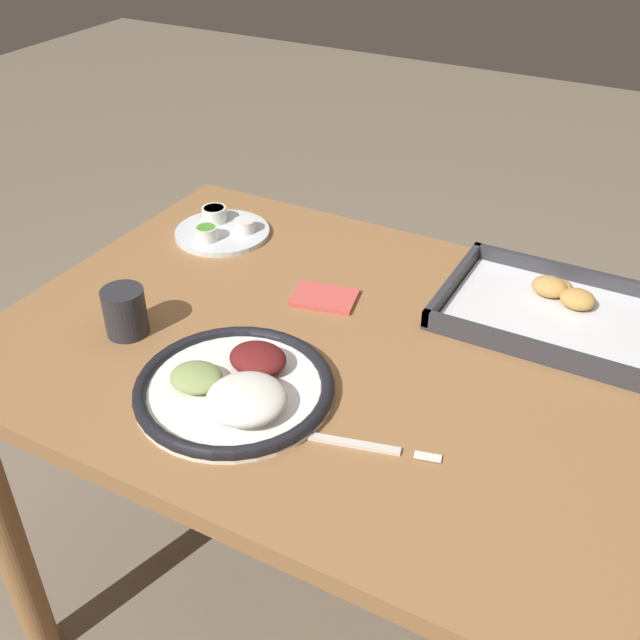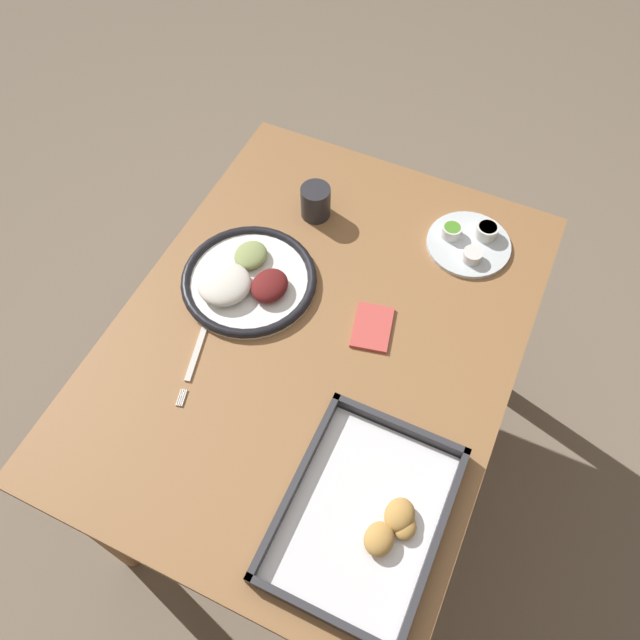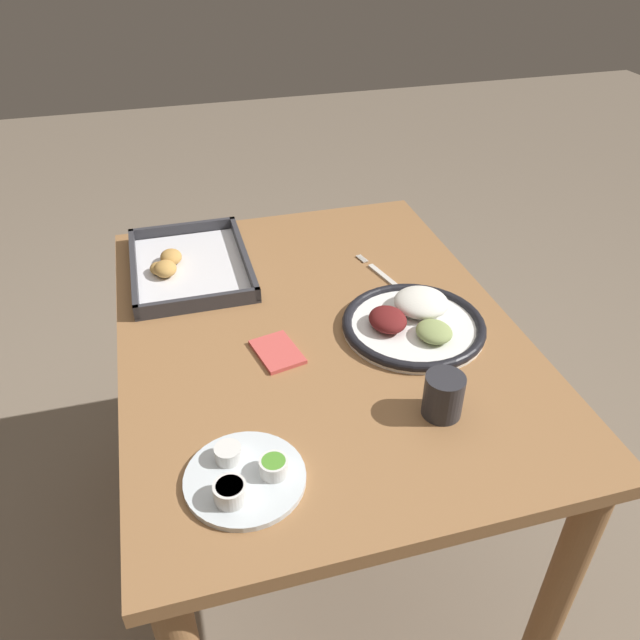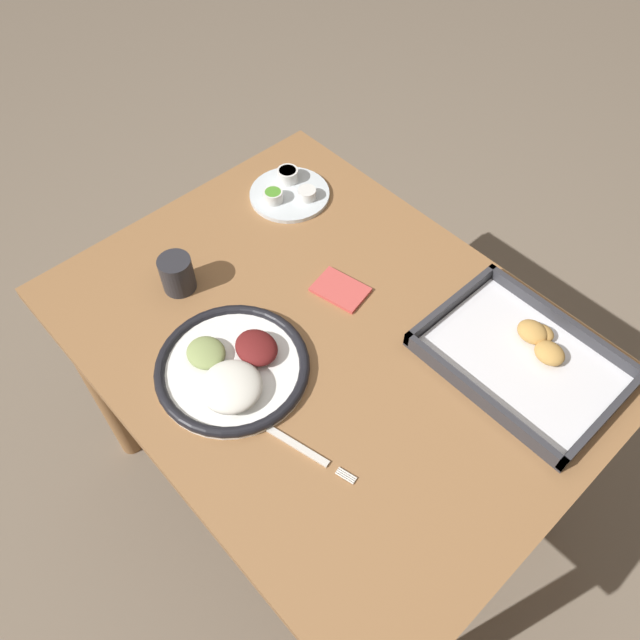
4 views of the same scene
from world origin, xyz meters
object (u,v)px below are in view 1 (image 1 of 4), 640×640
object	(u,v)px
baking_tray	(554,310)
napkin	(324,298)
fork	(347,443)
drinking_cup	(125,312)
dinner_plate	(236,387)
saucer_plate	(221,229)

from	to	relation	value
baking_tray	napkin	distance (m)	0.38
fork	drinking_cup	xyz separation A→B (m)	(-0.42, 0.06, 0.04)
dinner_plate	fork	xyz separation A→B (m)	(0.18, -0.01, -0.01)
saucer_plate	baking_tray	distance (m)	0.64
fork	napkin	bearing A→B (deg)	108.62
dinner_plate	fork	distance (m)	0.18
saucer_plate	dinner_plate	bearing A→B (deg)	-52.97
saucer_plate	napkin	distance (m)	0.31
baking_tray	napkin	xyz separation A→B (m)	(-0.35, -0.14, -0.01)
fork	drinking_cup	world-z (taller)	drinking_cup
fork	baking_tray	world-z (taller)	baking_tray
fork	baking_tray	bearing A→B (deg)	54.89
napkin	baking_tray	bearing A→B (deg)	20.93
fork	saucer_plate	world-z (taller)	saucer_plate
drinking_cup	napkin	bearing A→B (deg)	45.39
saucer_plate	baking_tray	bearing A→B (deg)	2.10
baking_tray	napkin	world-z (taller)	baking_tray
dinner_plate	fork	size ratio (longest dim) A/B	1.30
dinner_plate	saucer_plate	size ratio (longest dim) A/B	1.56
baking_tray	napkin	bearing A→B (deg)	-159.07
fork	napkin	xyz separation A→B (m)	(-0.19, 0.29, 0.00)
dinner_plate	baking_tray	world-z (taller)	dinner_plate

